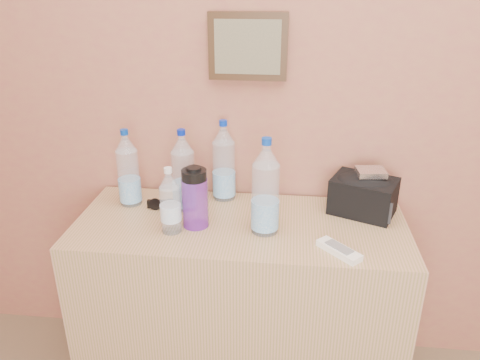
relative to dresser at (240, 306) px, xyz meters
name	(u,v)px	position (x,y,z in m)	size (l,w,h in m)	color
picture_frame	(248,47)	(0.00, 0.26, 1.01)	(0.30, 0.03, 0.25)	#382311
dresser	(240,306)	(0.00, 0.00, 0.00)	(1.26, 0.52, 0.79)	tan
pet_large_a	(128,172)	(-0.46, 0.12, 0.53)	(0.09, 0.09, 0.32)	silver
pet_large_b	(183,174)	(-0.24, 0.10, 0.54)	(0.09, 0.09, 0.33)	silver
pet_large_c	(224,165)	(-0.09, 0.21, 0.54)	(0.09, 0.09, 0.34)	#CFE4FF
pet_large_d	(265,192)	(0.10, -0.05, 0.55)	(0.10, 0.10, 0.36)	silver
pet_small	(170,204)	(-0.24, -0.09, 0.50)	(0.07, 0.07, 0.25)	silver
nalgene_bottle	(195,197)	(-0.16, -0.04, 0.51)	(0.10, 0.10, 0.24)	purple
sunglasses	(164,204)	(-0.32, 0.08, 0.41)	(0.13, 0.05, 0.03)	black
ac_remote	(339,250)	(0.35, -0.17, 0.40)	(0.16, 0.05, 0.02)	white
toiletry_bag	(364,194)	(0.47, 0.14, 0.47)	(0.24, 0.17, 0.16)	black
foil_packet	(371,172)	(0.49, 0.14, 0.57)	(0.11, 0.09, 0.02)	silver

